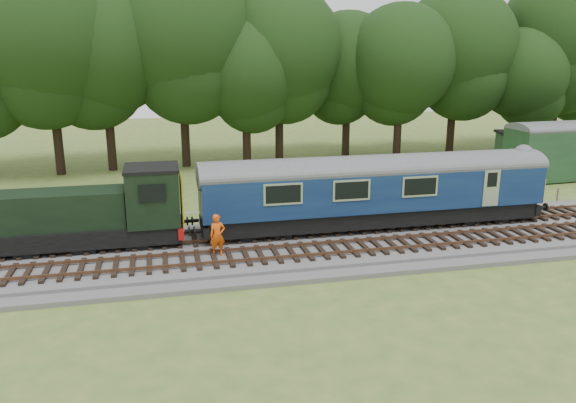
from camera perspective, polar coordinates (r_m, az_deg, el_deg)
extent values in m
plane|color=#486A27|center=(27.42, 0.99, -4.75)|extent=(120.00, 120.00, 0.00)
cube|color=#4C4C4F|center=(27.36, 1.00, -4.41)|extent=(70.00, 7.00, 0.35)
cube|color=brown|center=(27.89, 0.66, -3.35)|extent=(66.50, 0.07, 0.14)
cube|color=brown|center=(29.22, 0.00, -2.49)|extent=(66.50, 0.07, 0.14)
cube|color=brown|center=(25.15, 2.28, -5.42)|extent=(66.50, 0.07, 0.14)
cube|color=brown|center=(26.45, 1.46, -4.38)|extent=(66.50, 0.07, 0.14)
cube|color=black|center=(29.70, 8.76, -1.24)|extent=(17.46, 2.52, 0.85)
cube|color=#0D1C4A|center=(29.34, 8.87, 1.44)|extent=(18.00, 2.80, 2.05)
cube|color=yellow|center=(33.78, 23.21, 1.51)|extent=(0.06, 2.74, 1.30)
cube|color=black|center=(32.41, 18.66, -0.87)|extent=(2.60, 2.00, 0.55)
cube|color=black|center=(28.15, -2.70, -2.40)|extent=(2.60, 2.00, 0.55)
cube|color=black|center=(27.94, -19.93, -3.11)|extent=(8.73, 2.39, 0.85)
cube|color=black|center=(27.79, -22.61, -0.78)|extent=(6.30, 2.08, 1.70)
cube|color=black|center=(27.26, -13.56, 0.55)|extent=(2.40, 2.55, 2.60)
cube|color=#B40F0D|center=(27.70, -10.92, -2.52)|extent=(0.25, 2.60, 0.55)
cube|color=yellow|center=(27.32, -10.77, 0.30)|extent=(0.06, 2.55, 2.30)
imported|color=#F1540C|center=(25.31, -7.18, -3.42)|extent=(0.76, 0.55, 1.92)
cube|color=#1B3D1E|center=(51.68, 22.37, 4.91)|extent=(3.81, 3.81, 2.58)
cube|color=black|center=(51.48, 22.52, 6.43)|extent=(4.20, 4.20, 0.21)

